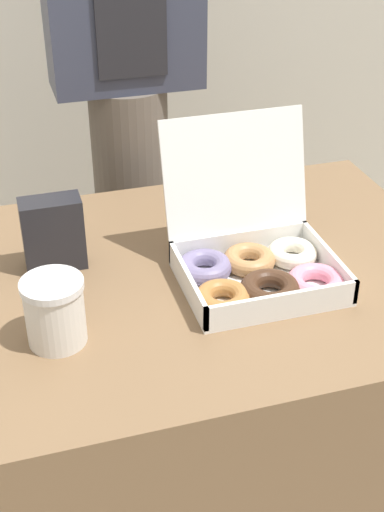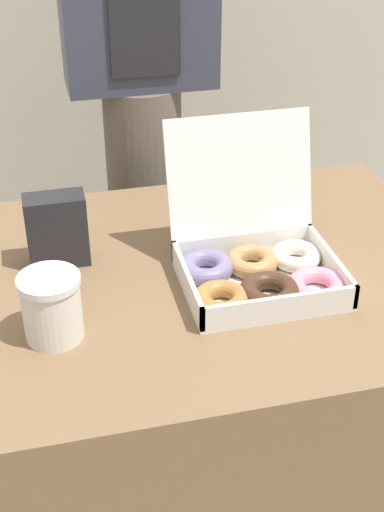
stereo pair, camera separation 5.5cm
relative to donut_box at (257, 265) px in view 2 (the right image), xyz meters
name	(u,v)px [view 2 (the right image)]	position (x,y,z in m)	size (l,w,h in m)	color
table	(217,413)	(-0.05, 0.06, -0.41)	(0.92, 0.74, 0.74)	brown
donut_box	(257,265)	(0.00, 0.00, 0.00)	(0.31, 0.30, 0.27)	white
coffee_cup	(52,307)	(-0.37, -0.07, 0.02)	(0.10, 0.10, 0.11)	silver
napkin_holder	(57,230)	(-0.34, 0.15, 0.03)	(0.11, 0.06, 0.14)	#232328
person_customer	(140,66)	(-0.09, 0.63, 0.18)	(0.35, 0.21, 1.71)	#665B51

